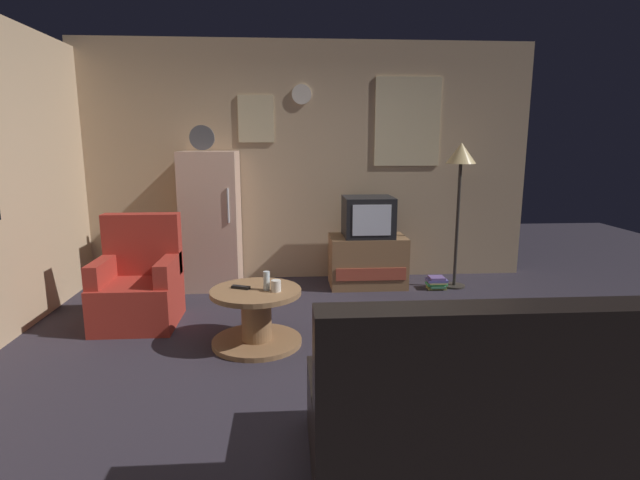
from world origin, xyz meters
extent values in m
plane|color=#2D2833|center=(0.00, 0.00, 0.00)|extent=(12.00, 12.00, 0.00)
cube|color=tan|center=(0.00, 2.45, 1.36)|extent=(5.20, 0.10, 2.71)
cube|color=beige|center=(1.16, 2.39, 1.82)|extent=(0.76, 0.02, 1.00)
cube|color=beige|center=(-0.57, 2.39, 1.85)|extent=(0.40, 0.02, 0.52)
cylinder|color=silver|center=(-0.06, 2.39, 2.12)|extent=(0.22, 0.03, 0.22)
cube|color=beige|center=(-1.07, 2.09, 0.75)|extent=(0.60, 0.60, 1.50)
cylinder|color=silver|center=(-0.85, 1.78, 0.95)|extent=(0.02, 0.02, 0.36)
cylinder|color=#4C4C51|center=(-1.12, 2.01, 1.64)|extent=(0.26, 0.04, 0.26)
cube|color=#8E6642|center=(0.66, 2.00, 0.28)|extent=(0.84, 0.52, 0.57)
cube|color=#AD4733|center=(0.66, 1.73, 0.20)|extent=(0.76, 0.01, 0.14)
cube|color=black|center=(0.66, 2.00, 0.79)|extent=(0.54, 0.50, 0.44)
cube|color=silver|center=(0.66, 1.74, 0.79)|extent=(0.41, 0.01, 0.33)
cylinder|color=#332D28|center=(1.63, 1.87, 0.01)|extent=(0.24, 0.24, 0.02)
cylinder|color=#332D28|center=(1.63, 1.87, 0.70)|extent=(0.04, 0.04, 1.40)
cone|color=#F2D18C|center=(1.63, 1.87, 1.48)|extent=(0.32, 0.32, 0.22)
cylinder|color=#8E6642|center=(-0.49, 0.41, 0.02)|extent=(0.72, 0.72, 0.04)
cylinder|color=#8E6642|center=(-0.49, 0.41, 0.23)|extent=(0.24, 0.24, 0.42)
cylinder|color=#8E6642|center=(-0.49, 0.41, 0.44)|extent=(0.72, 0.72, 0.04)
cylinder|color=silver|center=(-0.41, 0.39, 0.53)|extent=(0.05, 0.05, 0.15)
cylinder|color=silver|center=(-0.33, 0.35, 0.50)|extent=(0.08, 0.08, 0.09)
cube|color=black|center=(-0.61, 0.44, 0.47)|extent=(0.16, 0.10, 0.02)
cube|color=#A52D23|center=(-1.56, 0.92, 0.20)|extent=(0.68, 0.68, 0.40)
cube|color=#A52D23|center=(-1.56, 1.18, 0.68)|extent=(0.68, 0.16, 0.56)
cube|color=#A52D23|center=(-1.84, 0.92, 0.50)|extent=(0.12, 0.60, 0.20)
cube|color=#A52D23|center=(-1.28, 0.92, 0.50)|extent=(0.12, 0.60, 0.20)
cube|color=black|center=(0.71, -1.12, 0.20)|extent=(1.70, 0.80, 0.40)
cube|color=black|center=(0.71, -1.42, 0.66)|extent=(1.70, 0.20, 0.52)
cube|color=#999D44|center=(1.40, 1.80, 0.01)|extent=(0.19, 0.14, 0.02)
cube|color=#3A7251|center=(1.40, 1.80, 0.03)|extent=(0.17, 0.18, 0.02)
cube|color=#43BC71|center=(1.40, 1.80, 0.06)|extent=(0.22, 0.13, 0.02)
cube|color=tan|center=(1.40, 1.80, 0.08)|extent=(0.18, 0.16, 0.02)
cube|color=#5854A1|center=(1.40, 1.80, 0.10)|extent=(0.22, 0.16, 0.03)
cube|color=#71589F|center=(1.40, 1.80, 0.12)|extent=(0.16, 0.16, 0.03)
camera|label=1|loc=(-0.24, -3.37, 1.61)|focal=27.84mm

